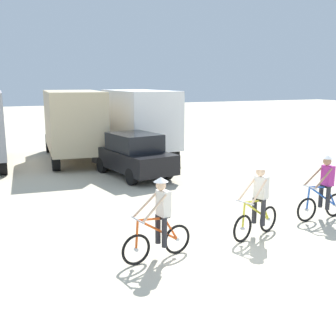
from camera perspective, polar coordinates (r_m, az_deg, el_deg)
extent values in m
plane|color=beige|center=(9.73, 9.38, -11.31)|extent=(120.00, 120.00, 0.00)
cylinder|color=black|center=(23.33, -21.88, 2.88)|extent=(0.36, 1.01, 1.00)
cylinder|color=black|center=(18.40, -21.76, 0.68)|extent=(0.36, 1.01, 1.00)
cube|color=#CCB78E|center=(20.02, -12.82, 6.42)|extent=(2.88, 5.40, 2.70)
cube|color=#2D2D33|center=(23.44, -13.68, 5.90)|extent=(2.33, 1.70, 2.00)
cube|color=black|center=(24.10, -13.89, 6.89)|extent=(2.02, 0.27, 0.80)
cylinder|color=black|center=(23.39, -16.03, 3.29)|extent=(0.41, 1.03, 1.00)
cylinder|color=black|center=(23.57, -11.07, 3.60)|extent=(0.41, 1.03, 1.00)
cylinder|color=black|center=(18.47, -15.17, 1.15)|extent=(0.41, 1.03, 1.00)
cylinder|color=black|center=(18.70, -8.93, 1.56)|extent=(0.41, 1.03, 1.00)
cube|color=white|center=(20.75, -3.95, 6.86)|extent=(2.41, 5.20, 2.70)
cube|color=#4C6B9E|center=(24.00, -6.80, 6.29)|extent=(2.20, 1.50, 2.00)
cube|color=black|center=(24.63, -7.33, 7.23)|extent=(2.02, 0.08, 0.80)
cylinder|color=black|center=(23.73, -9.02, 3.73)|extent=(0.32, 1.00, 1.00)
cylinder|color=black|center=(24.35, -4.38, 4.04)|extent=(0.32, 1.00, 1.00)
cylinder|color=black|center=(19.02, -4.98, 1.83)|extent=(0.32, 1.00, 1.00)
cylinder|color=black|center=(19.78, 0.60, 2.26)|extent=(0.32, 1.00, 1.00)
cube|color=black|center=(16.88, -4.86, 1.24)|extent=(2.42, 4.43, 0.76)
cube|color=black|center=(16.63, -4.65, 3.60)|extent=(1.92, 2.33, 0.68)
cylinder|color=black|center=(17.75, -9.08, 0.41)|extent=(0.32, 0.67, 0.64)
cylinder|color=black|center=(18.44, -4.67, 0.95)|extent=(0.32, 0.67, 0.64)
cylinder|color=black|center=(15.47, -5.03, -1.18)|extent=(0.32, 0.67, 0.64)
cylinder|color=black|center=(16.26, -0.20, -0.50)|extent=(0.32, 0.67, 0.64)
torus|color=black|center=(8.88, -4.41, -11.11)|extent=(0.68, 0.17, 0.68)
cylinder|color=silver|center=(8.88, -4.41, -11.11)|extent=(0.09, 0.09, 0.08)
torus|color=black|center=(9.40, 1.27, -9.76)|extent=(0.68, 0.17, 0.68)
cylinder|color=silver|center=(9.40, 1.27, -9.76)|extent=(0.09, 0.09, 0.08)
cylinder|color=#E05119|center=(9.02, -1.36, -8.52)|extent=(1.02, 0.21, 0.68)
cylinder|color=#E05119|center=(8.85, -2.32, -7.03)|extent=(0.66, 0.16, 0.13)
cylinder|color=#E05119|center=(9.21, 0.39, -8.36)|extent=(0.39, 0.11, 0.59)
cylinder|color=#E05119|center=(8.77, -4.30, -9.16)|extent=(0.11, 0.07, 0.64)
cylinder|color=silver|center=(8.68, -4.18, -7.15)|extent=(0.12, 0.52, 0.04)
cube|color=black|center=(9.01, -0.53, -6.72)|extent=(0.26, 0.16, 0.06)
cube|color=silver|center=(8.91, -0.64, -4.85)|extent=(0.25, 0.35, 0.56)
sphere|color=beige|center=(8.77, -0.97, -2.41)|extent=(0.22, 0.22, 0.22)
cone|color=silver|center=(8.74, -0.98, -1.59)|extent=(0.32, 0.32, 0.10)
cylinder|color=#26262B|center=(8.97, -0.50, -8.85)|extent=(0.12, 0.12, 0.66)
cylinder|color=#26262B|center=(9.18, -1.39, -8.37)|extent=(0.12, 0.12, 0.66)
cylinder|color=beige|center=(8.60, -1.88, -5.59)|extent=(0.62, 0.19, 0.53)
cylinder|color=beige|center=(8.89, -3.11, -5.01)|extent=(0.63, 0.11, 0.53)
torus|color=black|center=(10.20, 10.20, -8.18)|extent=(0.67, 0.26, 0.68)
cylinder|color=silver|center=(10.20, 10.20, -8.18)|extent=(0.10, 0.10, 0.08)
torus|color=black|center=(11.00, 13.59, -6.82)|extent=(0.67, 0.26, 0.68)
cylinder|color=silver|center=(11.00, 13.59, -6.82)|extent=(0.10, 0.10, 0.08)
cylinder|color=gold|center=(10.51, 12.12, -5.80)|extent=(0.99, 0.36, 0.68)
cylinder|color=gold|center=(10.30, 11.62, -4.52)|extent=(0.65, 0.25, 0.13)
cylinder|color=gold|center=(10.78, 13.14, -5.62)|extent=(0.38, 0.17, 0.59)
cylinder|color=gold|center=(10.11, 10.35, -6.44)|extent=(0.11, 0.08, 0.64)
cylinder|color=silver|center=(10.03, 10.51, -4.68)|extent=(0.19, 0.51, 0.04)
cube|color=black|center=(10.56, 12.68, -4.22)|extent=(0.27, 0.19, 0.06)
cube|color=silver|center=(10.46, 12.69, -2.61)|extent=(0.29, 0.37, 0.56)
sphere|color=beige|center=(10.32, 12.60, -0.52)|extent=(0.22, 0.22, 0.22)
cone|color=silver|center=(10.30, 12.63, 0.19)|extent=(0.32, 0.32, 0.10)
cylinder|color=#26262B|center=(10.51, 12.93, -6.02)|extent=(0.12, 0.12, 0.66)
cylinder|color=#26262B|center=(10.65, 11.78, -5.72)|extent=(0.12, 0.12, 0.66)
cylinder|color=beige|center=(10.10, 12.40, -3.21)|extent=(0.60, 0.28, 0.53)
cylinder|color=beige|center=(10.30, 10.78, -2.84)|extent=(0.62, 0.20, 0.53)
torus|color=black|center=(12.05, 18.51, -5.46)|extent=(0.68, 0.07, 0.68)
cylinder|color=silver|center=(12.05, 18.51, -5.46)|extent=(0.08, 0.08, 0.08)
torus|color=black|center=(12.78, 21.92, -4.73)|extent=(0.68, 0.07, 0.68)
cylinder|color=silver|center=(12.78, 21.92, -4.73)|extent=(0.08, 0.08, 0.08)
cylinder|color=blue|center=(12.34, 20.45, -3.65)|extent=(1.03, 0.07, 0.68)
cylinder|color=blue|center=(12.15, 19.98, -2.48)|extent=(0.66, 0.06, 0.13)
cylinder|color=blue|center=(12.59, 21.48, -3.62)|extent=(0.39, 0.06, 0.59)
cylinder|color=blue|center=(11.98, 18.69, -3.98)|extent=(0.10, 0.05, 0.64)
cylinder|color=silver|center=(11.92, 18.88, -2.49)|extent=(0.05, 0.52, 0.04)
cube|color=black|center=(12.39, 21.04, -2.35)|extent=(0.24, 0.12, 0.06)
cube|color=#AD2D8C|center=(12.31, 21.09, -0.96)|extent=(0.21, 0.32, 0.56)
sphere|color=#A87A5B|center=(12.18, 21.03, 0.85)|extent=(0.22, 0.22, 0.22)
cone|color=silver|center=(12.16, 21.08, 1.45)|extent=(0.32, 0.32, 0.10)
cylinder|color=#26262B|center=(12.32, 21.12, -3.87)|extent=(0.12, 0.12, 0.66)
cylinder|color=#26262B|center=(12.49, 20.26, -3.60)|extent=(0.12, 0.12, 0.66)
cylinder|color=#A87A5B|center=(11.95, 20.58, -1.36)|extent=(0.63, 0.10, 0.53)
cylinder|color=#A87A5B|center=(12.19, 19.38, -1.02)|extent=(0.63, 0.08, 0.53)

